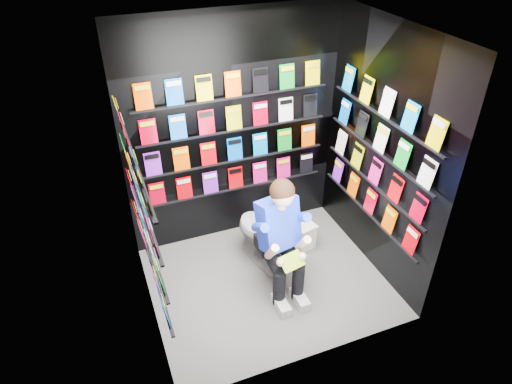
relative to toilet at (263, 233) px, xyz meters
name	(u,v)px	position (x,y,z in m)	size (l,w,h in m)	color
floor	(267,282)	(-0.09, -0.36, -0.37)	(2.40, 2.40, 0.00)	#575654
ceiling	(272,32)	(-0.09, -0.36, 2.23)	(2.40, 2.40, 0.00)	white
wall_back	(233,133)	(-0.09, 0.64, 0.93)	(2.40, 0.04, 2.60)	black
wall_front	(322,245)	(-0.09, -1.36, 0.93)	(2.40, 0.04, 2.60)	black
wall_left	(136,207)	(-1.29, -0.36, 0.93)	(0.04, 2.00, 2.60)	black
wall_right	(381,155)	(1.11, -0.36, 0.93)	(0.04, 2.00, 2.60)	black
comics_back	(234,134)	(-0.09, 0.61, 0.94)	(2.10, 0.06, 1.37)	#C2040C
comics_left	(140,205)	(-1.26, -0.36, 0.94)	(0.06, 1.70, 1.37)	#C2040C
comics_right	(378,155)	(1.08, -0.36, 0.94)	(0.06, 1.70, 1.37)	#C2040C
toilet	(263,233)	(0.00, 0.00, 0.00)	(0.42, 0.75, 0.73)	silver
longbox	(299,233)	(0.51, 0.12, -0.22)	(0.21, 0.38, 0.29)	white
longbox_lid	(300,222)	(0.51, 0.12, -0.07)	(0.23, 0.40, 0.03)	white
reader	(278,223)	(0.00, -0.38, 0.41)	(0.53, 0.78, 1.44)	blue
held_comic	(292,261)	(0.00, -0.73, 0.21)	(0.24, 0.01, 0.16)	green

